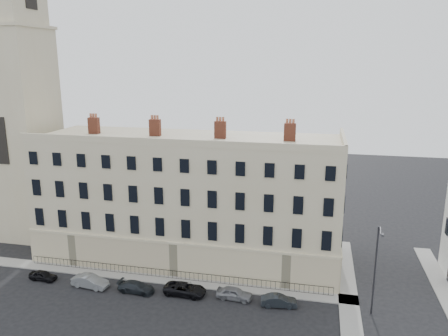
{
  "coord_description": "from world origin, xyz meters",
  "views": [
    {
      "loc": [
        9.19,
        -36.78,
        23.73
      ],
      "look_at": [
        -1.11,
        10.0,
        11.97
      ],
      "focal_mm": 35.0,
      "sensor_mm": 36.0,
      "label": 1
    }
  ],
  "objects": [
    {
      "name": "car_b",
      "position": [
        -14.08,
        1.8,
        0.67
      ],
      "size": [
        4.18,
        1.83,
        1.34
      ],
      "primitive_type": "imported",
      "rotation": [
        0.0,
        0.0,
        1.47
      ],
      "color": "slate",
      "rests_on": "ground"
    },
    {
      "name": "car_f",
      "position": [
        6.14,
        2.37,
        0.59
      ],
      "size": [
        3.72,
        1.71,
        1.18
      ],
      "primitive_type": "imported",
      "rotation": [
        0.0,
        0.0,
        1.7
      ],
      "color": "black",
      "rests_on": "ground"
    },
    {
      "name": "streetlamp",
      "position": [
        15.01,
        2.85,
        4.98
      ],
      "size": [
        0.36,
        1.95,
        8.99
      ],
      "rotation": [
        0.0,
        0.0,
        -0.09
      ],
      "color": "#323238",
      "rests_on": "ground"
    },
    {
      "name": "car_e",
      "position": [
        1.58,
        2.75,
        0.63
      ],
      "size": [
        3.83,
        1.77,
        1.27
      ],
      "primitive_type": "imported",
      "rotation": [
        0.0,
        0.0,
        1.5
      ],
      "color": "slate",
      "rests_on": "ground"
    },
    {
      "name": "car_d",
      "position": [
        -3.64,
        2.52,
        0.62
      ],
      "size": [
        4.51,
        2.21,
        1.23
      ],
      "primitive_type": "imported",
      "rotation": [
        0.0,
        0.0,
        1.53
      ],
      "color": "black",
      "rests_on": "ground"
    },
    {
      "name": "car_a",
      "position": [
        -20.03,
        2.12,
        0.54
      ],
      "size": [
        3.2,
        1.43,
        1.07
      ],
      "primitive_type": "imported",
      "rotation": [
        0.0,
        0.0,
        1.52
      ],
      "color": "black",
      "rests_on": "ground"
    },
    {
      "name": "pavement_adjacent",
      "position": [
        23.0,
        10.0,
        0.06
      ],
      "size": [
        2.0,
        20.0,
        0.12
      ],
      "primitive_type": "cube",
      "color": "gray",
      "rests_on": "ground"
    },
    {
      "name": "terrace",
      "position": [
        -5.97,
        11.97,
        7.5
      ],
      "size": [
        36.22,
        12.22,
        17.0
      ],
      "color": "#C6B893",
      "rests_on": "ground"
    },
    {
      "name": "church_tower",
      "position": [
        -30.0,
        14.0,
        18.66
      ],
      "size": [
        8.0,
        8.13,
        44.0
      ],
      "color": "#C6B893",
      "rests_on": "ground"
    },
    {
      "name": "pavement_east_return",
      "position": [
        13.0,
        8.0,
        0.06
      ],
      "size": [
        2.0,
        24.0,
        0.12
      ],
      "primitive_type": "cube",
      "color": "gray",
      "rests_on": "ground"
    },
    {
      "name": "car_c",
      "position": [
        -8.82,
        1.9,
        0.57
      ],
      "size": [
        4.03,
        1.84,
        1.14
      ],
      "primitive_type": "imported",
      "rotation": [
        0.0,
        0.0,
        1.51
      ],
      "color": "black",
      "rests_on": "ground"
    },
    {
      "name": "pavement_terrace",
      "position": [
        -10.0,
        5.0,
        0.06
      ],
      "size": [
        48.0,
        2.0,
        0.12
      ],
      "primitive_type": "cube",
      "color": "gray",
      "rests_on": "ground"
    },
    {
      "name": "railings",
      "position": [
        -6.0,
        5.4,
        0.55
      ],
      "size": [
        35.0,
        0.04,
        0.96
      ],
      "color": "black",
      "rests_on": "ground"
    },
    {
      "name": "ground",
      "position": [
        0.0,
        0.0,
        0.0
      ],
      "size": [
        160.0,
        160.0,
        0.0
      ],
      "primitive_type": "plane",
      "color": "black",
      "rests_on": "ground"
    }
  ]
}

